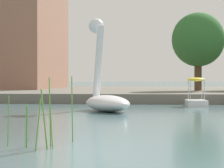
{
  "coord_description": "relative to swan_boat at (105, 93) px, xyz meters",
  "views": [
    {
      "loc": [
        1.29,
        -8.15,
        1.35
      ],
      "look_at": [
        -0.49,
        12.07,
        1.15
      ],
      "focal_mm": 73.11,
      "sensor_mm": 36.0,
      "label": 1
    }
  ],
  "objects": [
    {
      "name": "ground_plane",
      "position": [
        0.69,
        -11.19,
        -0.79
      ],
      "size": [
        554.83,
        554.83,
        0.0
      ],
      "primitive_type": "plane",
      "color": "slate"
    },
    {
      "name": "pedal_boat_yellow",
      "position": [
        4.24,
        4.25,
        -0.31
      ],
      "size": [
        1.03,
        1.89,
        1.46
      ],
      "color": "white",
      "rests_on": "ground_plane"
    },
    {
      "name": "shore_bank_far",
      "position": [
        0.69,
        19.19,
        -0.52
      ],
      "size": [
        116.85,
        27.12,
        0.55
      ],
      "primitive_type": "cube",
      "color": "#6B665B",
      "rests_on": "ground_plane"
    },
    {
      "name": "tree_sapling_by_fence",
      "position": [
        5.27,
        13.71,
        3.39
      ],
      "size": [
        4.66,
        4.72,
        5.6
      ],
      "color": "#4C3823",
      "rests_on": "shore_bank_far"
    },
    {
      "name": "swan_boat",
      "position": [
        0.0,
        0.0,
        0.0
      ],
      "size": [
        2.83,
        3.56,
        4.1
      ],
      "color": "white",
      "rests_on": "ground_plane"
    }
  ]
}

